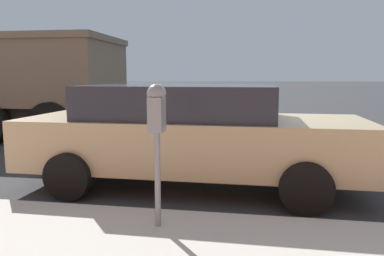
% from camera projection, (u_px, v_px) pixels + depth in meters
% --- Properties ---
extents(ground_plane, '(220.00, 220.00, 0.00)m').
position_uv_depth(ground_plane, '(233.00, 173.00, 6.35)').
color(ground_plane, '#333335').
extents(parking_meter, '(0.21, 0.19, 1.44)m').
position_uv_depth(parking_meter, '(157.00, 119.00, 3.67)').
color(parking_meter, gray).
rests_on(parking_meter, sidewalk).
extents(car_tan, '(2.00, 4.91, 1.50)m').
position_uv_depth(car_tan, '(190.00, 133.00, 5.50)').
color(car_tan, tan).
rests_on(car_tan, ground_plane).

